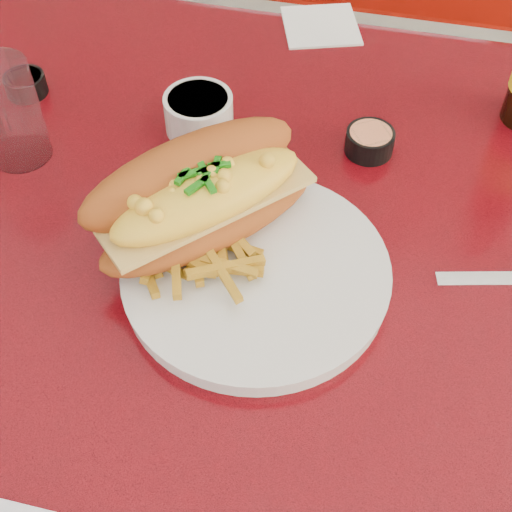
% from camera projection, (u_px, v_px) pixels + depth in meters
% --- Properties ---
extents(ground, '(8.00, 8.00, 0.00)m').
position_uv_depth(ground, '(280.00, 477.00, 1.41)').
color(ground, beige).
rests_on(ground, ground).
extents(diner_table, '(1.23, 0.83, 0.77)m').
position_uv_depth(diner_table, '(292.00, 293.00, 0.93)').
color(diner_table, '#B30B17').
rests_on(diner_table, ground).
extents(booth_bench_far, '(1.20, 0.51, 0.90)m').
position_uv_depth(booth_bench_far, '(354.00, 106.00, 1.68)').
color(booth_bench_far, maroon).
rests_on(booth_bench_far, ground).
extents(dinner_plate, '(0.28, 0.28, 0.02)m').
position_uv_depth(dinner_plate, '(256.00, 274.00, 0.74)').
color(dinner_plate, silver).
rests_on(dinner_plate, diner_table).
extents(mac_hoagie, '(0.26, 0.27, 0.11)m').
position_uv_depth(mac_hoagie, '(202.00, 195.00, 0.73)').
color(mac_hoagie, '#A24D1A').
rests_on(mac_hoagie, dinner_plate).
extents(fries_pile, '(0.12, 0.11, 0.03)m').
position_uv_depth(fries_pile, '(192.00, 244.00, 0.73)').
color(fries_pile, gold).
rests_on(fries_pile, dinner_plate).
extents(fork, '(0.09, 0.14, 0.00)m').
position_uv_depth(fork, '(312.00, 239.00, 0.76)').
color(fork, silver).
rests_on(fork, dinner_plate).
extents(gravy_ramekin, '(0.10, 0.10, 0.05)m').
position_uv_depth(gravy_ramekin, '(199.00, 112.00, 0.88)').
color(gravy_ramekin, silver).
rests_on(gravy_ramekin, diner_table).
extents(sauce_cup_left, '(0.07, 0.07, 0.03)m').
position_uv_depth(sauce_cup_left, '(25.00, 84.00, 0.93)').
color(sauce_cup_left, black).
rests_on(sauce_cup_left, diner_table).
extents(sauce_cup_right, '(0.07, 0.07, 0.03)m').
position_uv_depth(sauce_cup_right, '(370.00, 141.00, 0.86)').
color(sauce_cup_right, black).
rests_on(sauce_cup_right, diner_table).
extents(water_tumbler, '(0.09, 0.09, 0.13)m').
position_uv_depth(water_tumbler, '(9.00, 113.00, 0.82)').
color(water_tumbler, '#A1BFCF').
rests_on(water_tumbler, diner_table).
extents(paper_napkin, '(0.14, 0.14, 0.00)m').
position_uv_depth(paper_napkin, '(321.00, 26.00, 1.04)').
color(paper_napkin, white).
rests_on(paper_napkin, diner_table).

